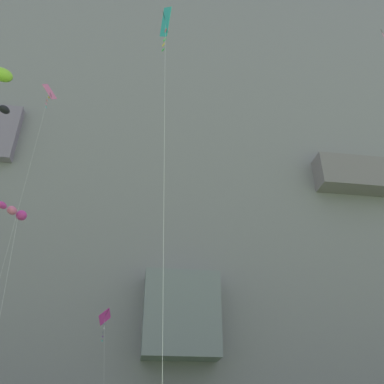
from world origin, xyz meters
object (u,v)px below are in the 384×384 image
kite_diamond_upper_right (47,101)px  kite_diamond_low_right (165,30)px  kite_windsock_low_left (13,211)px  kite_diamond_near_cliff (105,321)px

kite_diamond_upper_right → kite_diamond_low_right: size_ratio=1.38×
kite_windsock_low_left → kite_diamond_low_right: 14.88m
kite_diamond_upper_right → kite_diamond_low_right: bearing=-57.8°
kite_windsock_low_left → kite_diamond_near_cliff: 14.75m
kite_diamond_upper_right → kite_diamond_low_right: 20.56m
kite_windsock_low_left → kite_diamond_low_right: kite_diamond_low_right is taller
kite_windsock_low_left → kite_diamond_low_right: size_ratio=0.65×
kite_windsock_low_left → kite_diamond_upper_right: bearing=102.0°
kite_windsock_low_left → kite_diamond_low_right: bearing=-48.9°
kite_diamond_near_cliff → kite_diamond_low_right: 25.52m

